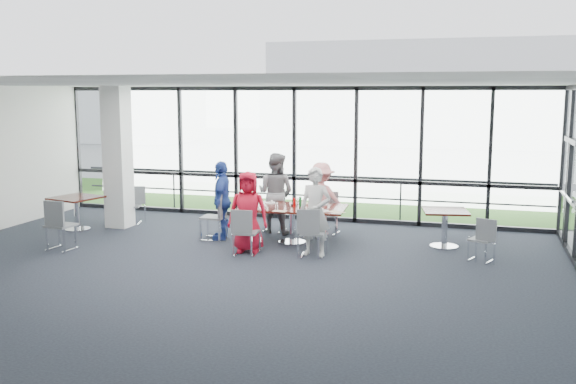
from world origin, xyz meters
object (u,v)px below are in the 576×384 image
(chair_spare_lb, at_px, (131,206))
(side_table_left, at_px, (76,201))
(chair_main_fl, at_px, (274,211))
(chair_main_end, at_px, (213,217))
(side_table_right, at_px, (445,216))
(diner_near_left, at_px, (248,212))
(main_table, at_px, (292,212))
(diner_near_right, at_px, (315,212))
(diner_end, at_px, (222,200))
(chair_main_nr, at_px, (313,233))
(chair_spare_r, at_px, (481,240))
(diner_far_right, at_px, (321,199))
(diner_far_left, at_px, (276,193))
(structural_column, at_px, (118,157))
(chair_main_nl, at_px, (246,232))
(chair_spare_la, at_px, (61,225))
(chair_main_fr, at_px, (328,214))

(chair_spare_lb, bearing_deg, side_table_left, 31.28)
(chair_main_fl, bearing_deg, chair_main_end, 55.09)
(side_table_left, relative_size, chair_spare_lb, 1.35)
(side_table_right, bearing_deg, diner_near_left, -158.23)
(main_table, xyz_separation_m, diner_near_right, (0.70, -0.87, 0.19))
(side_table_right, relative_size, diner_end, 0.61)
(diner_near_right, bearing_deg, chair_spare_lb, 166.10)
(side_table_right, bearing_deg, chair_main_nr, -147.95)
(side_table_right, relative_size, chair_spare_r, 1.25)
(diner_near_right, height_order, diner_far_right, diner_near_right)
(diner_near_right, xyz_separation_m, diner_far_left, (-1.32, 1.72, 0.04))
(structural_column, height_order, chair_main_nl, structural_column)
(structural_column, bearing_deg, side_table_right, 0.40)
(chair_main_nl, xyz_separation_m, chair_spare_la, (-3.60, -0.65, 0.05))
(diner_far_right, relative_size, chair_spare_lb, 1.86)
(chair_main_nr, bearing_deg, diner_far_left, 116.52)
(diner_near_left, xyz_separation_m, chair_spare_la, (-3.55, -0.91, -0.29))
(chair_main_fr, bearing_deg, chair_spare_r, 163.24)
(chair_spare_r, bearing_deg, diner_near_right, -148.87)
(side_table_left, relative_size, diner_end, 0.69)
(side_table_right, xyz_separation_m, chair_main_fr, (-2.49, 0.56, -0.19))
(chair_spare_r, bearing_deg, diner_end, -161.22)
(diner_far_left, xyz_separation_m, chair_main_nl, (0.06, -2.06, -0.44))
(diner_far_left, distance_m, chair_main_end, 1.53)
(chair_main_nl, bearing_deg, chair_main_end, 132.06)
(structural_column, bearing_deg, chair_main_end, -13.76)
(side_table_left, xyz_separation_m, chair_spare_lb, (0.83, 0.94, -0.22))
(structural_column, relative_size, diner_near_right, 1.91)
(diner_near_left, distance_m, chair_main_fl, 1.94)
(side_table_right, distance_m, chair_spare_la, 7.55)
(diner_near_right, relative_size, diner_far_right, 1.07)
(chair_main_nr, relative_size, chair_main_fl, 1.01)
(structural_column, bearing_deg, chair_main_nr, -16.03)
(chair_spare_lb, bearing_deg, diner_near_right, 143.52)
(diner_far_left, xyz_separation_m, chair_main_fr, (1.14, 0.21, -0.44))
(structural_column, relative_size, side_table_left, 2.82)
(diner_near_right, bearing_deg, chair_main_fr, 100.27)
(side_table_left, bearing_deg, diner_near_right, -7.21)
(side_table_right, xyz_separation_m, chair_main_end, (-4.68, -0.68, -0.16))
(diner_far_left, relative_size, chair_main_nr, 1.94)
(chair_main_nl, distance_m, chair_spare_r, 4.34)
(diner_far_right, distance_m, chair_main_nl, 2.36)
(diner_far_left, distance_m, chair_spare_lb, 3.56)
(diner_far_left, xyz_separation_m, chair_main_nr, (1.29, -1.82, -0.43))
(side_table_left, height_order, diner_far_left, diner_far_left)
(side_table_left, xyz_separation_m, chair_main_nr, (5.65, -0.82, -0.19))
(main_table, xyz_separation_m, diner_far_left, (-0.62, 0.85, 0.24))
(chair_main_fl, bearing_deg, side_table_left, 20.08)
(chair_main_end, relative_size, chair_spare_la, 0.97)
(side_table_left, bearing_deg, chair_main_end, -0.64)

